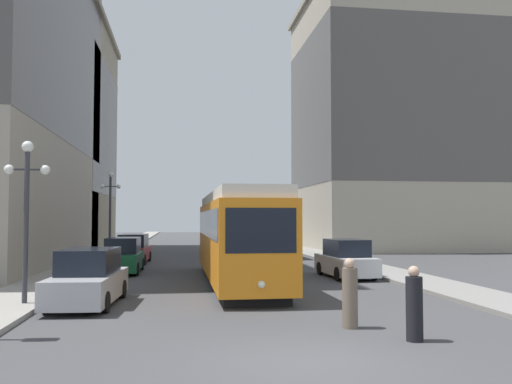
{
  "coord_description": "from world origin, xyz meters",
  "views": [
    {
      "loc": [
        -2.41,
        -10.4,
        2.81
      ],
      "look_at": [
        -0.0,
        6.81,
        3.67
      ],
      "focal_mm": 37.55,
      "sensor_mm": 36.0,
      "label": 1
    }
  ],
  "objects": [
    {
      "name": "parked_car_left_mid",
      "position": [
        -5.38,
        7.71,
        0.84
      ],
      "size": [
        2.1,
        4.96,
        1.82
      ],
      "rotation": [
        0.0,
        0.0,
        -0.06
      ],
      "color": "black",
      "rests_on": "ground"
    },
    {
      "name": "building_right_corner",
      "position": [
        17.2,
        37.8,
        12.19
      ],
      "size": [
        16.49,
        15.93,
        23.68
      ],
      "color": "#B2A893",
      "rests_on": "ground"
    },
    {
      "name": "parked_car_left_near",
      "position": [
        -5.39,
        18.14,
        0.84
      ],
      "size": [
        1.94,
        4.73,
        1.82
      ],
      "rotation": [
        0.0,
        0.0,
        -0.01
      ],
      "color": "black",
      "rests_on": "ground"
    },
    {
      "name": "pedestrian_crossing_near",
      "position": [
        1.9,
        3.0,
        0.83
      ],
      "size": [
        0.4,
        0.4,
        1.79
      ],
      "rotation": [
        0.0,
        0.0,
        2.0
      ],
      "color": "#6B5B4C",
      "rests_on": "ground"
    },
    {
      "name": "parked_car_left_far",
      "position": [
        -5.39,
        24.16,
        0.84
      ],
      "size": [
        2.06,
        4.94,
        1.82
      ],
      "rotation": [
        0.0,
        0.0,
        -0.05
      ],
      "color": "black",
      "rests_on": "ground"
    },
    {
      "name": "transit_bus",
      "position": [
        3.61,
        30.58,
        1.95
      ],
      "size": [
        2.71,
        11.16,
        3.45
      ],
      "rotation": [
        0.0,
        0.0,
        0.01
      ],
      "color": "black",
      "rests_on": "ground"
    },
    {
      "name": "streetcar",
      "position": [
        -0.01,
        12.95,
        2.1
      ],
      "size": [
        2.7,
        14.33,
        3.89
      ],
      "rotation": [
        0.0,
        0.0,
        0.01
      ],
      "color": "black",
      "rests_on": "ground"
    },
    {
      "name": "parked_car_right_far",
      "position": [
        5.39,
        14.39,
        0.84
      ],
      "size": [
        2.02,
        4.46,
        1.82
      ],
      "rotation": [
        0.0,
        0.0,
        3.18
      ],
      "color": "black",
      "rests_on": "ground"
    },
    {
      "name": "ground_plane",
      "position": [
        0.0,
        0.0,
        0.0
      ],
      "size": [
        200.0,
        200.0,
        0.0
      ],
      "primitive_type": "plane",
      "color": "#424244"
    },
    {
      "name": "lamp_post_left_near",
      "position": [
        -7.29,
        7.43,
        3.55
      ],
      "size": [
        1.41,
        0.36,
        5.14
      ],
      "color": "#333338",
      "rests_on": "sidewalk_left"
    },
    {
      "name": "building_left_midblock",
      "position": [
        -14.65,
        39.96,
        10.48
      ],
      "size": [
        11.38,
        15.88,
        20.37
      ],
      "color": "gray",
      "rests_on": "ground"
    },
    {
      "name": "sidewalk_right",
      "position": [
        7.97,
        40.0,
        0.07
      ],
      "size": [
        2.57,
        120.0,
        0.15
      ],
      "primitive_type": "cube",
      "color": "gray",
      "rests_on": "ground"
    },
    {
      "name": "sidewalk_left",
      "position": [
        -7.97,
        40.0,
        0.07
      ],
      "size": [
        2.57,
        120.0,
        0.15
      ],
      "primitive_type": "cube",
      "color": "gray",
      "rests_on": "ground"
    },
    {
      "name": "pedestrian_crossing_far",
      "position": [
        2.91,
        1.38,
        0.8
      ],
      "size": [
        0.38,
        0.38,
        1.72
      ],
      "rotation": [
        0.0,
        0.0,
        1.21
      ],
      "color": "black",
      "rests_on": "ground"
    },
    {
      "name": "lamp_post_left_far",
      "position": [
        -7.29,
        27.66,
        3.99
      ],
      "size": [
        1.41,
        0.36,
        5.9
      ],
      "color": "#333338",
      "rests_on": "sidewalk_left"
    }
  ]
}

